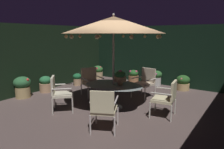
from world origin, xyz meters
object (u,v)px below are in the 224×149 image
object	(u,v)px
patio_chair_south	(104,107)
potted_plant_left_far	(77,79)
potted_plant_right_far	(183,82)
patio_chair_southeast	(59,91)
potted_plant_left_near	(46,84)
patio_chair_north	(167,96)
potted_plant_right_near	(98,72)
patio_umbrella	(114,25)
centerpiece_planter	(120,77)
patio_chair_east	(91,80)
patio_dining_table	(113,88)
potted_plant_back_right	(22,86)
potted_plant_back_center	(157,77)
patio_chair_northeast	(145,81)
potted_plant_back_left	(134,76)

from	to	relation	value
patio_chair_south	potted_plant_left_far	xyz separation A→B (m)	(-3.55, 2.80, -0.30)
potted_plant_left_far	potted_plant_right_far	bearing A→B (deg)	24.65
patio_chair_southeast	potted_plant_left_near	xyz separation A→B (m)	(-1.99, 1.06, -0.28)
patio_chair_north	potted_plant_left_near	size ratio (longest dim) A/B	1.61
potted_plant_right_far	potted_plant_right_near	size ratio (longest dim) A/B	0.94
patio_umbrella	potted_plant_left_far	xyz separation A→B (m)	(-2.86, 1.41, -2.12)
patio_umbrella	potted_plant_left_near	distance (m)	3.73
patio_chair_north	patio_chair_southeast	bearing A→B (deg)	-153.18
centerpiece_planter	potted_plant_left_far	world-z (taller)	centerpiece_planter
patio_chair_east	patio_chair_south	xyz separation A→B (m)	(2.12, -2.04, 0.03)
patio_umbrella	patio_chair_east	distance (m)	2.42
patio_umbrella	patio_chair_east	bearing A→B (deg)	155.43
patio_chair_southeast	potted_plant_right_near	distance (m)	4.59
patio_dining_table	potted_plant_right_far	distance (m)	3.41
patio_chair_south	potted_plant_back_right	world-z (taller)	patio_chair_south
centerpiece_planter	potted_plant_left_far	bearing A→B (deg)	155.90
patio_chair_southeast	potted_plant_back_center	distance (m)	4.53
patio_chair_north	patio_chair_northeast	xyz separation A→B (m)	(-1.25, 1.29, 0.01)
patio_chair_north	potted_plant_right_near	distance (m)	5.38
potted_plant_back_left	potted_plant_back_right	size ratio (longest dim) A/B	0.79
patio_chair_east	patio_dining_table	bearing A→B (deg)	-24.57
patio_umbrella	patio_chair_northeast	world-z (taller)	patio_umbrella
patio_chair_south	potted_plant_back_left	bearing A→B (deg)	111.48
patio_chair_north	potted_plant_back_left	xyz separation A→B (m)	(-2.65, 2.98, -0.27)
potted_plant_back_left	potted_plant_left_far	distance (m)	2.51
centerpiece_planter	potted_plant_back_center	bearing A→B (deg)	94.55
potted_plant_back_right	patio_dining_table	bearing A→B (deg)	16.65
patio_umbrella	centerpiece_planter	world-z (taller)	patio_umbrella
potted_plant_right_far	potted_plant_back_center	size ratio (longest dim) A/B	0.92
patio_chair_south	potted_plant_left_far	distance (m)	4.53
patio_umbrella	potted_plant_left_far	size ratio (longest dim) A/B	5.58
potted_plant_back_center	potted_plant_back_left	bearing A→B (deg)	-175.07
patio_chair_southeast	patio_umbrella	bearing A→B (deg)	44.68
patio_chair_northeast	patio_chair_south	world-z (taller)	patio_chair_northeast
patio_chair_northeast	potted_plant_left_near	size ratio (longest dim) A/B	1.65
patio_dining_table	potted_plant_right_near	size ratio (longest dim) A/B	2.86
potted_plant_right_near	centerpiece_planter	bearing A→B (deg)	-42.92
potted_plant_left_far	potted_plant_back_right	bearing A→B (deg)	-96.94
patio_dining_table	patio_chair_north	xyz separation A→B (m)	(1.53, 0.24, -0.04)
potted_plant_back_left	potted_plant_right_far	distance (m)	2.20
centerpiece_planter	potted_plant_right_near	distance (m)	4.48
potted_plant_back_left	potted_plant_back_right	bearing A→B (deg)	-115.93
potted_plant_back_left	potted_plant_right_near	world-z (taller)	potted_plant_right_near
potted_plant_right_far	patio_chair_south	bearing A→B (deg)	-94.75
potted_plant_right_near	patio_chair_northeast	bearing A→B (deg)	-24.74
patio_umbrella	patio_chair_south	xyz separation A→B (m)	(0.70, -1.39, -1.82)
potted_plant_left_near	potted_plant_left_far	xyz separation A→B (m)	(0.24, 1.44, -0.02)
potted_plant_back_left	patio_chair_south	bearing A→B (deg)	-68.52
patio_chair_east	potted_plant_right_near	bearing A→B (deg)	123.96
centerpiece_planter	patio_dining_table	bearing A→B (deg)	-167.71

